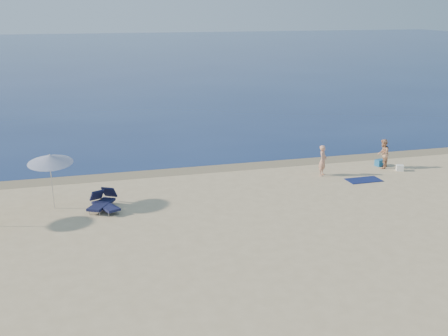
{
  "coord_description": "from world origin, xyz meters",
  "views": [
    {
      "loc": [
        -9.53,
        -9.06,
        8.55
      ],
      "look_at": [
        -2.51,
        16.0,
        1.0
      ],
      "focal_mm": 45.0,
      "sensor_mm": 36.0,
      "label": 1
    }
  ],
  "objects_px": {
    "person_left": "(323,160)",
    "blue_cooler": "(380,163)",
    "person_right": "(383,154)",
    "umbrella_near": "(50,159)"
  },
  "relations": [
    {
      "from": "person_left",
      "to": "blue_cooler",
      "type": "xyz_separation_m",
      "value": [
        3.87,
        0.8,
        -0.63
      ]
    },
    {
      "from": "person_right",
      "to": "blue_cooler",
      "type": "xyz_separation_m",
      "value": [
        0.12,
        0.43,
        -0.63
      ]
    },
    {
      "from": "person_left",
      "to": "person_right",
      "type": "relative_size",
      "value": 1.0
    },
    {
      "from": "person_right",
      "to": "umbrella_near",
      "type": "height_order",
      "value": "umbrella_near"
    },
    {
      "from": "person_right",
      "to": "person_left",
      "type": "bearing_deg",
      "value": -43.61
    },
    {
      "from": "blue_cooler",
      "to": "umbrella_near",
      "type": "relative_size",
      "value": 0.2
    },
    {
      "from": "person_right",
      "to": "blue_cooler",
      "type": "relative_size",
      "value": 3.22
    },
    {
      "from": "person_left",
      "to": "umbrella_near",
      "type": "xyz_separation_m",
      "value": [
        -13.47,
        -1.28,
        1.4
      ]
    },
    {
      "from": "blue_cooler",
      "to": "person_left",
      "type": "bearing_deg",
      "value": 175.87
    },
    {
      "from": "person_left",
      "to": "person_right",
      "type": "distance_m",
      "value": 3.77
    }
  ]
}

